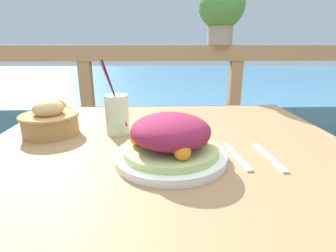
% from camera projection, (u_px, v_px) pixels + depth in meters
% --- Properties ---
extents(patio_table, '(1.10, 0.96, 0.70)m').
position_uv_depth(patio_table, '(167.00, 167.00, 0.83)').
color(patio_table, '#997047').
rests_on(patio_table, ground_plane).
extents(railing_fence, '(2.80, 0.08, 0.98)m').
position_uv_depth(railing_fence, '(161.00, 91.00, 1.62)').
color(railing_fence, '#937551').
rests_on(railing_fence, ground_plane).
extents(sea_backdrop, '(12.00, 4.00, 0.47)m').
position_uv_depth(sea_backdrop, '(159.00, 92.00, 4.14)').
color(sea_backdrop, teal).
rests_on(sea_backdrop, ground_plane).
extents(salad_plate, '(0.29, 0.29, 0.12)m').
position_uv_depth(salad_plate, '(171.00, 141.00, 0.67)').
color(salad_plate, white).
rests_on(salad_plate, patio_table).
extents(drink_glass, '(0.08, 0.08, 0.24)m').
position_uv_depth(drink_glass, '(117.00, 114.00, 0.86)').
color(drink_glass, beige).
rests_on(drink_glass, patio_table).
extents(bread_basket, '(0.19, 0.19, 0.12)m').
position_uv_depth(bread_basket, '(50.00, 120.00, 0.86)').
color(bread_basket, '#AD7F47').
rests_on(bread_basket, patio_table).
extents(potted_plant, '(0.27, 0.27, 0.35)m').
position_uv_depth(potted_plant, '(221.00, 8.00, 1.48)').
color(potted_plant, gray).
rests_on(potted_plant, railing_fence).
extents(fork, '(0.03, 0.18, 0.00)m').
position_uv_depth(fork, '(236.00, 156.00, 0.70)').
color(fork, silver).
rests_on(fork, patio_table).
extents(knife, '(0.02, 0.18, 0.00)m').
position_uv_depth(knife, '(269.00, 157.00, 0.70)').
color(knife, silver).
rests_on(knife, patio_table).
extents(orange_near_basket, '(0.07, 0.07, 0.07)m').
position_uv_depth(orange_near_basket, '(57.00, 108.00, 1.06)').
color(orange_near_basket, orange).
rests_on(orange_near_basket, patio_table).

